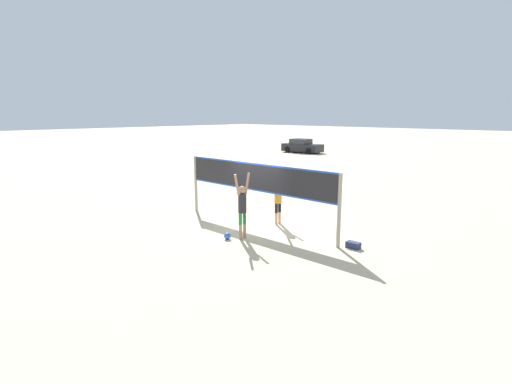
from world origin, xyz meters
TOP-DOWN VIEW (x-y plane):
  - ground_plane at (0.00, 0.00)m, footprint 200.00×200.00m
  - volleyball_net at (0.00, 0.00)m, footprint 7.29×0.12m
  - player_spiker at (0.71, -1.43)m, footprint 0.28×0.72m
  - player_blocker at (0.42, 0.79)m, footprint 0.28×0.69m
  - volleyball at (0.39, -1.84)m, footprint 0.23×0.23m
  - gear_bag at (3.98, 0.27)m, footprint 0.44×0.24m
  - parked_car_near at (-15.94, 24.30)m, footprint 4.47×2.15m

SIDE VIEW (x-z plane):
  - ground_plane at x=0.00m, z-range 0.00..0.00m
  - gear_bag at x=3.98m, z-range 0.00..0.20m
  - volleyball at x=0.39m, z-range 0.00..0.23m
  - parked_car_near at x=-15.94m, z-range -0.07..1.41m
  - player_blocker at x=0.42m, z-range 0.05..2.10m
  - player_spiker at x=0.71m, z-range 0.07..2.33m
  - volleyball_net at x=0.00m, z-range 0.48..2.88m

